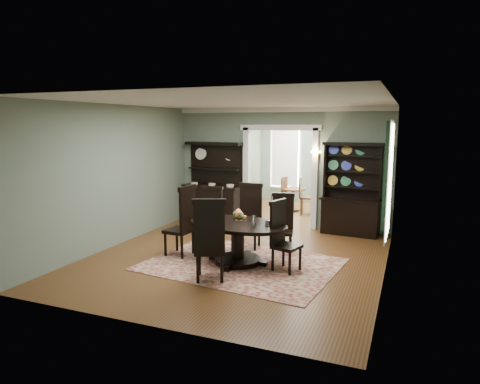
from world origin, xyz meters
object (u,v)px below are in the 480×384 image
at_px(dining_table, 238,235).
at_px(parlor_table, 293,196).
at_px(sideboard, 213,194).
at_px(welsh_dresser, 351,201).

relative_size(dining_table, parlor_table, 2.89).
bearing_deg(sideboard, dining_table, -52.58).
relative_size(dining_table, welsh_dresser, 0.99).
height_order(dining_table, sideboard, sideboard).
distance_m(dining_table, parlor_table, 5.18).
bearing_deg(welsh_dresser, parlor_table, 137.22).
xyz_separation_m(sideboard, parlor_table, (1.60, 2.19, -0.29)).
height_order(dining_table, welsh_dresser, welsh_dresser).
distance_m(dining_table, sideboard, 3.55).
bearing_deg(parlor_table, dining_table, -86.55).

